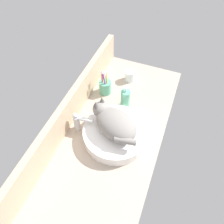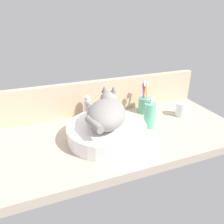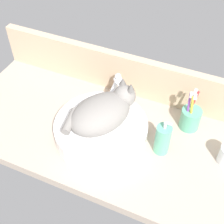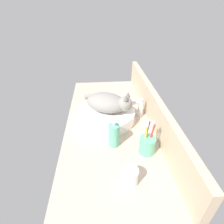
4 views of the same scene
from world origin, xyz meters
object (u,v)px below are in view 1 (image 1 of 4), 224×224
(sink_basin, at_px, (116,133))
(water_glass, at_px, (130,76))
(soap_dispenser, at_px, (126,99))
(toothbrush_cup, at_px, (105,87))
(faucet, at_px, (78,121))
(cat, at_px, (114,122))

(sink_basin, height_order, water_glass, water_glass)
(soap_dispenser, bearing_deg, water_glass, 12.15)
(toothbrush_cup, bearing_deg, sink_basin, -148.35)
(water_glass, bearing_deg, faucet, 164.24)
(toothbrush_cup, xyz_separation_m, water_glass, (0.17, -0.11, -0.02))
(toothbrush_cup, relative_size, water_glass, 2.48)
(faucet, relative_size, soap_dispenser, 0.84)
(cat, height_order, faucet, cat)
(cat, xyz_separation_m, toothbrush_cup, (0.30, 0.17, -0.08))
(sink_basin, height_order, cat, cat)
(faucet, bearing_deg, soap_dispenser, -36.06)
(faucet, xyz_separation_m, water_glass, (0.49, -0.14, -0.04))
(faucet, height_order, water_glass, faucet)
(sink_basin, relative_size, water_glass, 4.77)
(faucet, bearing_deg, sink_basin, -83.56)
(cat, xyz_separation_m, water_glass, (0.47, 0.06, -0.10))
(faucet, bearing_deg, water_glass, -15.76)
(toothbrush_cup, bearing_deg, water_glass, -33.88)
(water_glass, bearing_deg, toothbrush_cup, 146.12)
(cat, relative_size, water_glass, 3.99)
(cat, xyz_separation_m, faucet, (-0.03, 0.20, -0.05))
(toothbrush_cup, bearing_deg, faucet, 175.30)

